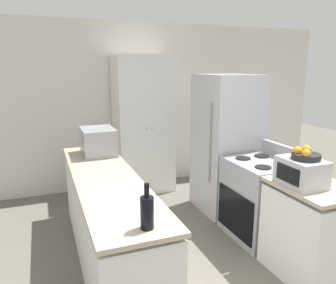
{
  "coord_description": "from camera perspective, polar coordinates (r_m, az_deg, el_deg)",
  "views": [
    {
      "loc": [
        -1.37,
        -1.61,
        1.93
      ],
      "look_at": [
        0.0,
        1.91,
        1.05
      ],
      "focal_mm": 35.0,
      "sensor_mm": 36.0,
      "label": 1
    }
  ],
  "objects": [
    {
      "name": "stove",
      "position": [
        3.92,
        15.7,
        -9.5
      ],
      "size": [
        0.66,
        0.76,
        1.05
      ],
      "color": "#9E9EA3",
      "rests_on": "ground_plane"
    },
    {
      "name": "toaster_oven",
      "position": [
        3.13,
        22.18,
        -4.88
      ],
      "size": [
        0.3,
        0.39,
        0.24
      ],
      "color": "#B2B2B7",
      "rests_on": "counter_right"
    },
    {
      "name": "fruit_bowl",
      "position": [
        3.09,
        22.78,
        -2.07
      ],
      "size": [
        0.25,
        0.25,
        0.11
      ],
      "color": "black",
      "rests_on": "toaster_oven"
    },
    {
      "name": "refrigerator",
      "position": [
        4.43,
        10.15,
        -0.35
      ],
      "size": [
        0.73,
        0.78,
        1.83
      ],
      "color": "#B7B7BC",
      "rests_on": "ground_plane"
    },
    {
      "name": "microwave",
      "position": [
        4.01,
        -12.02,
        0.13
      ],
      "size": [
        0.39,
        0.5,
        0.31
      ],
      "color": "#939399",
      "rests_on": "counter_left"
    },
    {
      "name": "wall_back",
      "position": [
        5.33,
        -6.27,
        6.23
      ],
      "size": [
        7.0,
        0.06,
        2.6
      ],
      "color": "silver",
      "rests_on": "ground_plane"
    },
    {
      "name": "wine_bottle",
      "position": [
        2.16,
        -3.67,
        -12.0
      ],
      "size": [
        0.09,
        0.09,
        0.31
      ],
      "color": "black",
      "rests_on": "counter_left"
    },
    {
      "name": "counter_left",
      "position": [
        3.4,
        -10.46,
        -13.29
      ],
      "size": [
        0.6,
        2.58,
        0.89
      ],
      "color": "silver",
      "rests_on": "ground_plane"
    },
    {
      "name": "counter_right",
      "position": [
        3.39,
        23.46,
        -14.24
      ],
      "size": [
        0.6,
        0.75,
        0.89
      ],
      "color": "silver",
      "rests_on": "ground_plane"
    },
    {
      "name": "pantry_cabinet",
      "position": [
        5.07,
        -4.3,
        2.92
      ],
      "size": [
        0.86,
        0.6,
        2.07
      ],
      "color": "silver",
      "rests_on": "ground_plane"
    }
  ]
}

